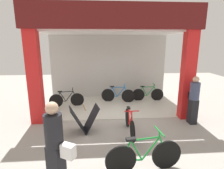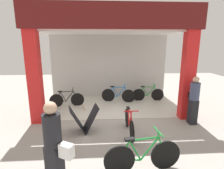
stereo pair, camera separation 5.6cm
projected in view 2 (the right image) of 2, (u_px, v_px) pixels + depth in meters
name	position (u px, v px, depth m)	size (l,w,h in m)	color
ground_plane	(113.00, 120.00, 6.64)	(19.51, 19.51, 0.00)	#9E9991
shop_facade	(111.00, 58.00, 7.64)	(5.96, 3.29, 4.00)	beige
bicycle_inside_0	(148.00, 94.00, 8.70)	(1.51, 0.41, 0.83)	black
bicycle_inside_1	(67.00, 99.00, 7.92)	(1.48, 0.41, 0.82)	black
bicycle_inside_2	(118.00, 95.00, 8.52)	(1.56, 0.46, 0.87)	black
bicycle_parked_0	(129.00, 123.00, 5.58)	(0.43, 1.55, 0.85)	black
bicycle_parked_1	(143.00, 156.00, 3.90)	(1.71, 0.47, 0.95)	black
sandwich_board_sign	(84.00, 119.00, 5.67)	(0.99, 0.74, 0.84)	black
pedestrian_0	(54.00, 144.00, 3.43)	(0.66, 0.52, 1.73)	black
pedestrian_2	(194.00, 100.00, 6.15)	(0.32, 0.52, 1.67)	black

